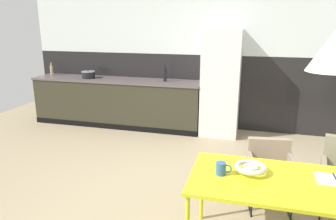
% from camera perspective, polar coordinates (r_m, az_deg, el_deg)
% --- Properties ---
extents(ground_plane, '(9.11, 9.11, 0.00)m').
position_cam_1_polar(ground_plane, '(3.57, -0.22, -17.68)').
color(ground_plane, tan).
extents(back_wall_splashback_dark, '(7.01, 0.12, 1.38)m').
position_cam_1_polar(back_wall_splashback_dark, '(6.03, 7.24, 3.36)').
color(back_wall_splashback_dark, black).
rests_on(back_wall_splashback_dark, ground).
extents(back_wall_panel_upper, '(7.01, 0.12, 1.38)m').
position_cam_1_polar(back_wall_panel_upper, '(5.89, 7.71, 16.55)').
color(back_wall_panel_upper, silver).
rests_on(back_wall_panel_upper, back_wall_splashback_dark).
extents(kitchen_counter, '(3.31, 0.63, 0.91)m').
position_cam_1_polar(kitchen_counter, '(6.21, -9.18, 1.43)').
color(kitchen_counter, '#333223').
rests_on(kitchen_counter, ground).
extents(refrigerator_column, '(0.65, 0.60, 1.85)m').
position_cam_1_polar(refrigerator_column, '(5.60, 9.54, 4.77)').
color(refrigerator_column, silver).
rests_on(refrigerator_column, ground).
extents(dining_table, '(2.00, 0.81, 0.72)m').
position_cam_1_polar(dining_table, '(2.84, 25.11, -12.83)').
color(dining_table, yellow).
rests_on(dining_table, ground).
extents(armchair_by_stool, '(0.54, 0.53, 0.73)m').
position_cam_1_polar(armchair_by_stool, '(3.61, 17.98, -9.22)').
color(armchair_by_stool, gray).
rests_on(armchair_by_stool, ground).
extents(fruit_bowl, '(0.27, 0.27, 0.08)m').
position_cam_1_polar(fruit_bowl, '(2.80, 14.68, -10.08)').
color(fruit_bowl, silver).
rests_on(fruit_bowl, dining_table).
extents(open_book, '(0.31, 0.22, 0.02)m').
position_cam_1_polar(open_book, '(2.95, 28.11, -11.14)').
color(open_book, white).
rests_on(open_book, dining_table).
extents(mug_glass_clear, '(0.13, 0.08, 0.11)m').
position_cam_1_polar(mug_glass_clear, '(2.73, 9.63, -10.40)').
color(mug_glass_clear, '#335B93').
rests_on(mug_glass_clear, dining_table).
extents(cooking_pot, '(0.26, 0.26, 0.16)m').
position_cam_1_polar(cooking_pot, '(6.32, -14.21, 6.22)').
color(cooking_pot, black).
rests_on(cooking_pot, kitchen_counter).
extents(bottle_wine_green, '(0.06, 0.06, 0.33)m').
position_cam_1_polar(bottle_wine_green, '(5.77, -0.55, 6.45)').
color(bottle_wine_green, black).
rests_on(bottle_wine_green, kitchen_counter).
extents(bottle_oil_tall, '(0.06, 0.06, 0.25)m').
position_cam_1_polar(bottle_oil_tall, '(6.94, -20.31, 6.82)').
color(bottle_oil_tall, tan).
rests_on(bottle_oil_tall, kitchen_counter).
extents(pendant_lamp_over_table_near, '(0.36, 0.36, 1.09)m').
position_cam_1_polar(pendant_lamp_over_table_near, '(2.58, 27.76, 9.51)').
color(pendant_lamp_over_table_near, black).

